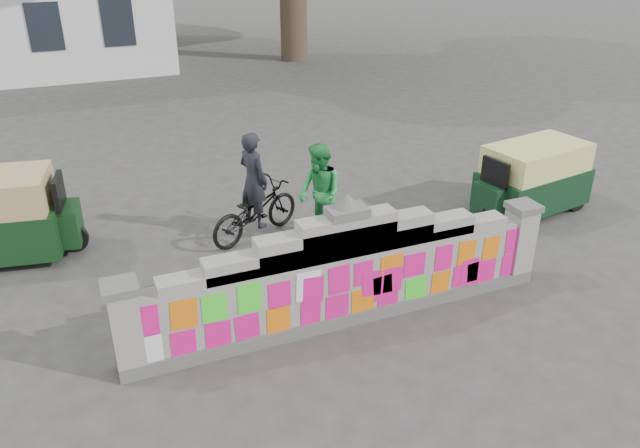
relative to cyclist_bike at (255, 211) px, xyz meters
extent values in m
plane|color=#383533|center=(0.39, -3.06, -0.52)|extent=(100.00, 100.00, 0.00)
cube|color=#4C4C49|center=(0.39, -3.06, -0.42)|extent=(6.40, 0.42, 0.20)
cube|color=gray|center=(0.39, -3.06, 0.08)|extent=(6.40, 0.32, 1.00)
cube|color=gray|center=(0.39, -3.06, 0.65)|extent=(5.20, 0.32, 0.14)
cube|color=gray|center=(0.39, -3.06, 0.72)|extent=(4.00, 0.32, 0.28)
cube|color=gray|center=(0.39, -3.06, 0.80)|extent=(2.60, 0.32, 0.44)
cube|color=gray|center=(0.39, -3.06, 0.87)|extent=(1.40, 0.32, 0.58)
cube|color=#4C4C49|center=(0.39, -3.06, 1.22)|extent=(0.55, 0.36, 0.12)
cone|color=#4C4C49|center=(0.39, -3.06, 1.38)|extent=(0.36, 0.36, 0.22)
cube|color=gray|center=(-2.63, -3.06, 0.10)|extent=(0.36, 0.40, 1.24)
cube|color=#4C4C49|center=(-2.63, -3.06, 0.76)|extent=(0.44, 0.44, 0.10)
cube|color=gray|center=(3.41, -3.06, 0.10)|extent=(0.36, 0.40, 1.24)
cube|color=#4C4C49|center=(3.41, -3.06, 0.76)|extent=(0.44, 0.44, 0.10)
imported|color=black|center=(0.00, 0.00, 0.00)|extent=(2.07, 1.43, 1.03)
imported|color=black|center=(0.00, 0.00, 0.36)|extent=(0.64, 0.75, 1.75)
imported|color=green|center=(1.04, -0.55, 0.39)|extent=(0.80, 0.96, 1.81)
cube|color=black|center=(-3.20, 0.72, 0.02)|extent=(0.60, 0.76, 0.68)
cube|color=black|center=(-3.20, 0.72, 0.61)|extent=(0.20, 0.69, 0.59)
cylinder|color=black|center=(-3.10, 0.70, -0.27)|extent=(0.50, 0.20, 0.49)
cube|color=black|center=(5.40, -1.04, -0.02)|extent=(2.31, 1.49, 0.72)
cube|color=#D0D270|center=(5.40, -1.04, 0.61)|extent=(2.13, 1.42, 0.54)
cube|color=black|center=(4.29, -1.22, -0.02)|extent=(0.54, 0.69, 0.63)
cube|color=black|center=(4.29, -1.22, 0.52)|extent=(0.17, 0.63, 0.54)
cylinder|color=black|center=(4.20, -1.23, -0.29)|extent=(0.46, 0.18, 0.45)
cylinder|color=black|center=(6.11, -0.42, -0.29)|extent=(0.46, 0.18, 0.45)
cylinder|color=black|center=(6.27, -1.39, -0.29)|extent=(0.46, 0.18, 0.45)
camera|label=1|loc=(-2.88, -9.90, 4.74)|focal=35.00mm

